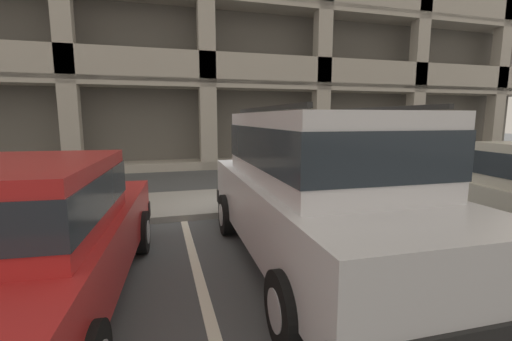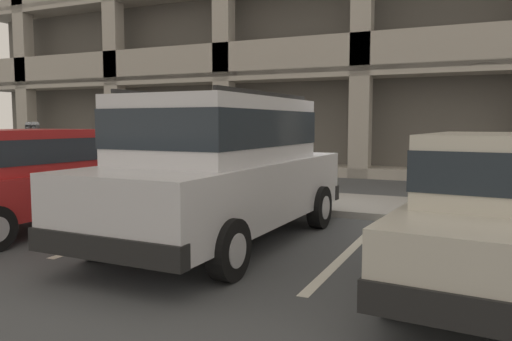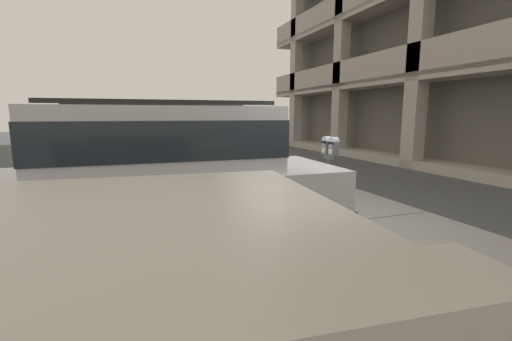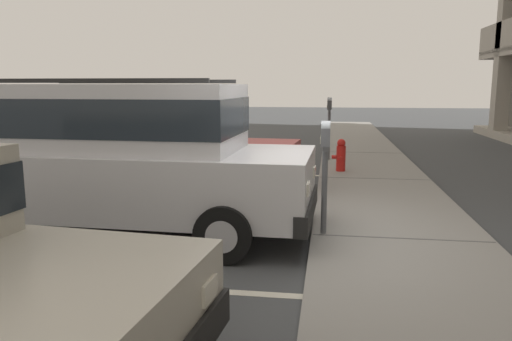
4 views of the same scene
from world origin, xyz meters
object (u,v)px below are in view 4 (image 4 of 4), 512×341
object	(u,v)px
parking_meter_far	(329,114)
fire_hydrant	(341,155)
parking_meter_near	(325,150)
red_sedan	(176,145)
silver_suv	(129,153)

from	to	relation	value
parking_meter_far	fire_hydrant	distance (m)	1.90
fire_hydrant	parking_meter_near	bearing A→B (deg)	-3.59
red_sedan	parking_meter_near	xyz separation A→B (m)	(3.15, 2.90, 0.35)
silver_suv	parking_meter_near	size ratio (longest dim) A/B	3.43
red_sedan	parking_meter_far	world-z (taller)	parking_meter_far
silver_suv	red_sedan	xyz separation A→B (m)	(-3.13, -0.35, -0.27)
silver_suv	parking_meter_near	world-z (taller)	silver_suv
parking_meter_near	parking_meter_far	size ratio (longest dim) A/B	0.91
silver_suv	parking_meter_far	size ratio (longest dim) A/B	3.12
red_sedan	fire_hydrant	bearing A→B (deg)	121.03
silver_suv	fire_hydrant	xyz separation A→B (m)	(-4.72, 2.84, -0.62)
silver_suv	fire_hydrant	size ratio (longest dim) A/B	6.90
parking_meter_near	red_sedan	bearing A→B (deg)	-137.40
red_sedan	parking_meter_near	distance (m)	4.29
parking_meter_near	silver_suv	bearing A→B (deg)	-90.52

